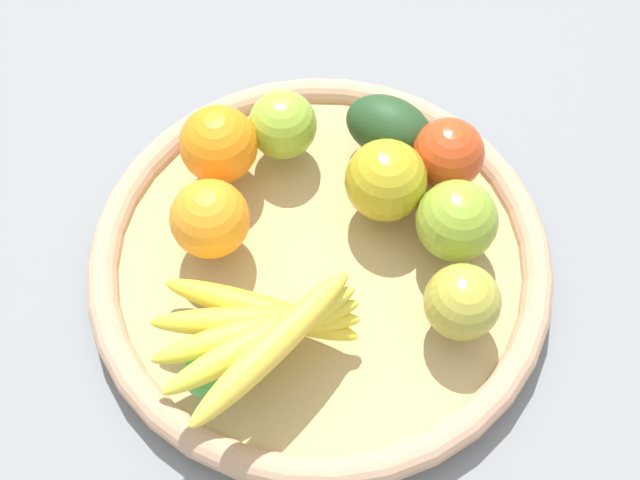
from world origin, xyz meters
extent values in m
plane|color=slate|center=(0.00, 0.00, 0.00)|extent=(2.40, 2.40, 0.00)
cylinder|color=tan|center=(0.00, 0.00, 0.01)|extent=(0.43, 0.43, 0.03)
torus|color=tan|center=(0.00, 0.00, 0.03)|extent=(0.45, 0.45, 0.03)
sphere|color=orange|center=(0.09, -0.06, 0.08)|extent=(0.09, 0.09, 0.08)
sphere|color=#87A52F|center=(-0.12, 0.05, 0.08)|extent=(0.11, 0.11, 0.08)
ellipsoid|color=yellow|center=(0.08, 0.04, 0.05)|extent=(0.15, 0.15, 0.03)
ellipsoid|color=yellow|center=(0.09, 0.05, 0.07)|extent=(0.18, 0.10, 0.03)
ellipsoid|color=yellow|center=(0.09, 0.07, 0.08)|extent=(0.19, 0.06, 0.03)
ellipsoid|color=yellow|center=(0.09, 0.08, 0.09)|extent=(0.19, 0.04, 0.03)
ellipsoid|color=yellow|center=(0.09, 0.10, 0.10)|extent=(0.18, 0.09, 0.03)
sphere|color=#8FB433|center=(-0.02, -0.13, 0.08)|extent=(0.10, 0.10, 0.07)
sphere|color=green|center=(0.15, 0.08, 0.06)|extent=(0.05, 0.05, 0.04)
sphere|color=#B0A220|center=(-0.08, -0.02, 0.08)|extent=(0.11, 0.11, 0.08)
ellipsoid|color=#234422|center=(-0.12, -0.08, 0.07)|extent=(0.10, 0.11, 0.06)
sphere|color=orange|center=(0.05, -0.13, 0.08)|extent=(0.08, 0.08, 0.08)
sphere|color=#A7A238|center=(-0.08, 0.12, 0.08)|extent=(0.10, 0.10, 0.07)
sphere|color=#C7411A|center=(-0.15, -0.02, 0.08)|extent=(0.08, 0.08, 0.07)
camera|label=1|loc=(0.18, 0.36, 0.74)|focal=47.05mm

